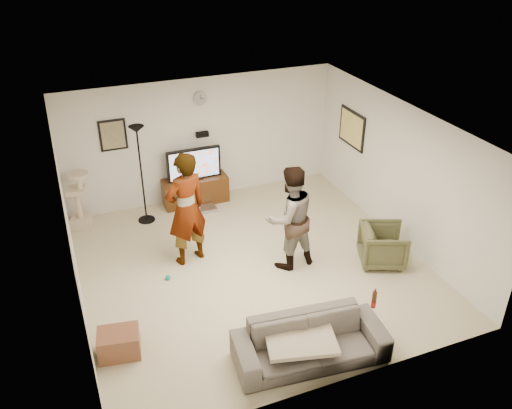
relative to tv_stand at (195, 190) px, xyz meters
name	(u,v)px	position (x,y,z in m)	size (l,w,h in m)	color
floor	(252,266)	(0.26, -2.50, -0.28)	(5.50, 5.50, 0.02)	tan
ceiling	(252,125)	(0.26, -2.50, 2.24)	(5.50, 5.50, 0.02)	white
wall_back	(202,139)	(0.26, 0.25, 0.98)	(5.50, 0.04, 2.50)	silver
wall_front	(339,307)	(0.26, -5.25, 0.98)	(5.50, 0.04, 2.50)	silver
wall_left	(70,236)	(-2.49, -2.50, 0.98)	(0.04, 5.50, 2.50)	silver
wall_right	(399,173)	(3.01, -2.50, 0.98)	(0.04, 5.50, 2.50)	silver
wall_clock	(200,98)	(0.26, 0.22, 1.83)	(0.26, 0.26, 0.04)	silver
wall_speaker	(202,134)	(0.26, 0.19, 1.11)	(0.25, 0.10, 0.10)	black
picture_back	(113,135)	(-1.44, 0.23, 1.33)	(0.42, 0.03, 0.52)	#7F7455
picture_right	(352,129)	(2.99, -0.90, 1.23)	(0.03, 0.78, 0.62)	#DEC363
tv_stand	(195,190)	(0.00, 0.00, 0.00)	(1.30, 0.45, 0.54)	#3B1F0B
console_box	(206,209)	(0.09, -0.40, -0.24)	(0.40, 0.30, 0.07)	#ADACB5
tv	(194,164)	(0.00, 0.00, 0.59)	(1.08, 0.08, 0.64)	black
tv_screen	(194,165)	(0.00, -0.04, 0.59)	(0.99, 0.01, 0.56)	#33AEF7
floor_lamp	(142,175)	(-1.09, -0.34, 0.69)	(0.32, 0.32, 1.92)	black
cat_tree	(78,200)	(-2.27, -0.12, 0.30)	(0.36, 0.36, 1.13)	beige
person_left	(186,209)	(-0.67, -1.93, 0.72)	(0.72, 0.47, 1.98)	#BCBCBC
person_right	(290,218)	(0.85, -2.66, 0.63)	(0.87, 0.68, 1.80)	navy
sofa	(310,342)	(0.19, -4.75, 0.02)	(2.02, 0.79, 0.59)	#5B544D
throw_blanket	(300,339)	(0.04, -4.75, 0.13)	(0.90, 0.70, 0.06)	beige
beer_bottle	(374,300)	(1.12, -4.75, 0.44)	(0.06, 0.06, 0.25)	#472111
armchair	(383,245)	(2.33, -3.21, 0.06)	(0.72, 0.74, 0.67)	#49492B
side_table	(119,343)	(-2.14, -3.73, -0.09)	(0.55, 0.41, 0.36)	brown
toy_ball	(168,277)	(-1.16, -2.35, -0.23)	(0.08, 0.08, 0.08)	#0B8F83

